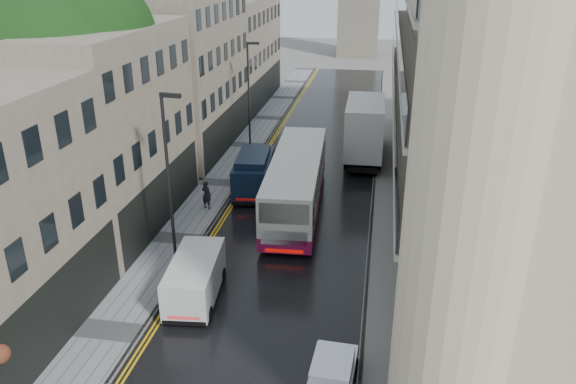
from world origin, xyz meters
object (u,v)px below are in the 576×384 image
(cream_bus, at_px, (267,206))
(lamp_post_near, at_px, (169,186))
(tree_near, at_px, (55,108))
(lamp_post_far, at_px, (249,98))
(white_lorry, at_px, (347,137))
(navy_van, at_px, (234,182))
(tree_far, at_px, (155,74))
(white_van, at_px, (166,298))
(pedestrian, at_px, (206,195))

(cream_bus, xyz_separation_m, lamp_post_near, (-3.66, -4.58, 2.81))
(tree_near, height_order, lamp_post_far, tree_near)
(white_lorry, xyz_separation_m, lamp_post_far, (-7.74, 2.40, 1.94))
(navy_van, bearing_deg, tree_far, 128.41)
(cream_bus, height_order, navy_van, cream_bus)
(tree_far, xyz_separation_m, white_lorry, (14.57, -0.94, -3.85))
(white_lorry, bearing_deg, tree_near, -141.98)
(white_van, distance_m, navy_van, 12.40)
(tree_near, xyz_separation_m, lamp_post_near, (7.65, -3.84, -2.42))
(cream_bus, bearing_deg, white_van, -110.24)
(white_lorry, xyz_separation_m, pedestrian, (-7.85, -8.75, -1.36))
(tree_far, bearing_deg, lamp_post_near, -66.43)
(pedestrian, relative_size, lamp_post_far, 0.21)
(cream_bus, bearing_deg, lamp_post_near, -131.74)
(tree_near, xyz_separation_m, navy_van, (8.42, 4.59, -5.51))
(lamp_post_far, bearing_deg, lamp_post_near, -92.76)
(tree_near, distance_m, white_lorry, 19.68)
(tree_near, bearing_deg, pedestrian, 25.23)
(white_lorry, bearing_deg, lamp_post_near, -115.44)
(tree_far, bearing_deg, tree_near, -91.32)
(lamp_post_near, bearing_deg, navy_van, 91.09)
(white_lorry, distance_m, lamp_post_near, 17.60)
(lamp_post_near, bearing_deg, white_van, -69.15)
(pedestrian, bearing_deg, white_van, 117.61)
(white_lorry, xyz_separation_m, lamp_post_near, (-7.22, -15.90, 2.15))
(lamp_post_near, bearing_deg, tree_near, 159.65)
(white_van, bearing_deg, white_lorry, 67.13)
(tree_far, relative_size, pedestrian, 6.96)
(white_lorry, relative_size, lamp_post_far, 1.07)
(tree_far, bearing_deg, white_lorry, -3.69)
(cream_bus, height_order, lamp_post_near, lamp_post_near)
(tree_far, distance_m, pedestrian, 12.90)
(white_lorry, bearing_deg, lamp_post_far, 161.72)
(tree_far, bearing_deg, pedestrian, -55.26)
(tree_far, height_order, white_lorry, tree_far)
(white_van, xyz_separation_m, lamp_post_far, (-1.54, 22.27, 3.25))
(cream_bus, xyz_separation_m, white_van, (-2.63, -8.54, -0.66))
(tree_far, bearing_deg, lamp_post_far, 12.10)
(tree_near, xyz_separation_m, white_lorry, (14.87, 12.06, -4.57))
(tree_far, xyz_separation_m, cream_bus, (11.00, -12.27, -4.51))
(pedestrian, distance_m, lamp_post_far, 11.63)
(tree_far, relative_size, white_van, 2.71)
(tree_far, xyz_separation_m, white_van, (8.37, -20.81, -5.17))
(navy_van, relative_size, lamp_post_far, 0.66)
(navy_van, bearing_deg, white_lorry, 43.66)
(tree_far, distance_m, lamp_post_far, 7.24)
(tree_near, distance_m, cream_bus, 12.47)
(tree_near, height_order, white_van, tree_near)
(white_van, bearing_deg, navy_van, 85.61)
(tree_near, height_order, white_lorry, tree_near)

